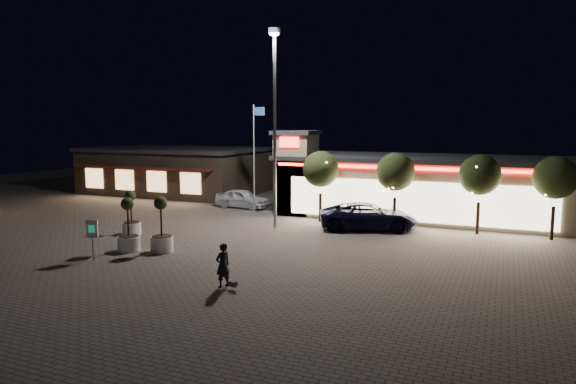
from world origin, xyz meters
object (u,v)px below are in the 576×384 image
at_px(planter_left, 132,221).
at_px(planter_mid, 129,234).
at_px(pickup_truck, 368,216).
at_px(white_sedan, 242,198).
at_px(pedestrian, 223,265).
at_px(valet_sign, 92,232).

relative_size(planter_left, planter_mid, 0.95).
xyz_separation_m(pickup_truck, planter_left, (-12.65, -7.01, -0.01)).
xyz_separation_m(white_sedan, pedestrian, (8.64, -17.80, 0.15)).
bearing_deg(planter_left, pedestrian, -32.91).
bearing_deg(planter_mid, valet_sign, -97.59).
bearing_deg(pedestrian, pickup_truck, -165.12).
xyz_separation_m(pedestrian, planter_left, (-10.10, 6.53, -0.08)).
distance_m(pickup_truck, pedestrian, 13.78).
xyz_separation_m(planter_left, valet_sign, (2.26, -5.48, 0.58)).
height_order(planter_mid, valet_sign, planter_mid).
xyz_separation_m(white_sedan, planter_left, (-1.46, -11.26, 0.07)).
relative_size(pedestrian, planter_mid, 0.64).
relative_size(pickup_truck, planter_mid, 2.14).
height_order(pickup_truck, white_sedan, pickup_truck).
bearing_deg(pedestrian, planter_left, -97.35).
xyz_separation_m(pickup_truck, pedestrian, (-2.56, -13.54, 0.07)).
distance_m(white_sedan, valet_sign, 16.78).
relative_size(white_sedan, valet_sign, 2.20).
xyz_separation_m(planter_mid, valet_sign, (-0.30, -2.22, 0.53)).
xyz_separation_m(pedestrian, planter_mid, (-7.54, 3.27, -0.04)).
bearing_deg(pickup_truck, white_sedan, 50.19).
height_order(pedestrian, valet_sign, valet_sign).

